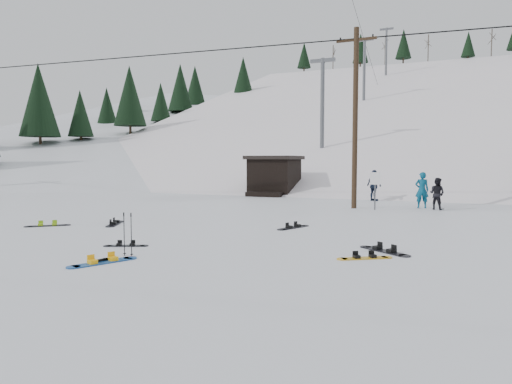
% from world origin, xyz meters
% --- Properties ---
extents(ground, '(200.00, 200.00, 0.00)m').
position_xyz_m(ground, '(0.00, 0.00, 0.00)').
color(ground, silver).
rests_on(ground, ground).
extents(ski_slope, '(60.00, 85.24, 65.97)m').
position_xyz_m(ski_slope, '(0.00, 55.00, -12.00)').
color(ski_slope, white).
rests_on(ski_slope, ground).
extents(ridge_left, '(47.54, 95.03, 58.38)m').
position_xyz_m(ridge_left, '(-36.00, 48.00, -11.00)').
color(ridge_left, silver).
rests_on(ridge_left, ground).
extents(treeline_left, '(20.00, 64.00, 10.00)m').
position_xyz_m(treeline_left, '(-34.00, 40.00, 0.00)').
color(treeline_left, black).
rests_on(treeline_left, ground).
extents(treeline_crest, '(50.00, 6.00, 10.00)m').
position_xyz_m(treeline_crest, '(0.00, 86.00, 0.00)').
color(treeline_crest, black).
rests_on(treeline_crest, ski_slope).
extents(utility_pole, '(2.00, 0.26, 9.00)m').
position_xyz_m(utility_pole, '(2.00, 14.00, 4.68)').
color(utility_pole, '#3A2819').
rests_on(utility_pole, ground).
extents(trail_sign, '(0.50, 0.09, 1.85)m').
position_xyz_m(trail_sign, '(3.10, 13.58, 1.27)').
color(trail_sign, '#595B60').
rests_on(trail_sign, ground).
extents(lift_hut, '(3.40, 4.10, 2.75)m').
position_xyz_m(lift_hut, '(-5.00, 20.94, 1.36)').
color(lift_hut, black).
rests_on(lift_hut, ground).
extents(lift_tower_near, '(2.20, 0.36, 8.00)m').
position_xyz_m(lift_tower_near, '(-4.00, 30.00, 7.86)').
color(lift_tower_near, '#595B60').
rests_on(lift_tower_near, ski_slope).
extents(lift_tower_mid, '(2.20, 0.36, 8.00)m').
position_xyz_m(lift_tower_mid, '(-4.00, 50.00, 14.36)').
color(lift_tower_mid, '#595B60').
rests_on(lift_tower_mid, ski_slope).
extents(lift_tower_far, '(2.20, 0.36, 8.00)m').
position_xyz_m(lift_tower_far, '(-4.00, 70.00, 20.86)').
color(lift_tower_far, '#595B60').
rests_on(lift_tower_far, ski_slope).
extents(hero_snowboard, '(0.89, 1.60, 0.12)m').
position_xyz_m(hero_snowboard, '(-1.02, -0.78, 0.03)').
color(hero_snowboard, '#184E9D').
rests_on(hero_snowboard, ground).
extents(hero_skis, '(0.60, 1.46, 0.08)m').
position_xyz_m(hero_skis, '(-1.09, -0.64, 0.02)').
color(hero_skis, '#B33812').
rests_on(hero_skis, ground).
extents(ski_poles, '(0.31, 0.08, 1.11)m').
position_xyz_m(ski_poles, '(-0.99, 0.10, 0.57)').
color(ski_poles, black).
rests_on(ski_poles, ground).
extents(board_scatter_a, '(1.18, 0.67, 0.09)m').
position_xyz_m(board_scatter_a, '(-1.92, 1.15, 0.02)').
color(board_scatter_a, black).
rests_on(board_scatter_a, ground).
extents(board_scatter_b, '(0.95, 1.58, 0.12)m').
position_xyz_m(board_scatter_b, '(-5.22, 4.56, 0.03)').
color(board_scatter_b, black).
rests_on(board_scatter_b, ground).
extents(board_scatter_c, '(1.27, 1.17, 0.11)m').
position_xyz_m(board_scatter_c, '(-7.18, 3.18, 0.03)').
color(board_scatter_c, black).
rests_on(board_scatter_c, ground).
extents(board_scatter_d, '(1.43, 1.14, 0.12)m').
position_xyz_m(board_scatter_d, '(4.93, 3.24, 0.03)').
color(board_scatter_d, black).
rests_on(board_scatter_d, ground).
extents(board_scatter_e, '(1.25, 0.91, 0.10)m').
position_xyz_m(board_scatter_e, '(4.60, 2.16, 0.03)').
color(board_scatter_e, yellow).
rests_on(board_scatter_e, ground).
extents(board_scatter_f, '(0.77, 1.54, 0.11)m').
position_xyz_m(board_scatter_f, '(1.34, 6.34, 0.03)').
color(board_scatter_f, black).
rests_on(board_scatter_f, ground).
extents(skier_teal, '(0.74, 0.56, 1.84)m').
position_xyz_m(skier_teal, '(5.16, 15.45, 0.92)').
color(skier_teal, navy).
rests_on(skier_teal, ground).
extents(skier_dark, '(0.95, 0.87, 1.58)m').
position_xyz_m(skier_dark, '(5.89, 14.97, 0.79)').
color(skier_dark, black).
rests_on(skier_dark, ground).
extents(skier_navy, '(1.14, 1.03, 1.86)m').
position_xyz_m(skier_navy, '(2.28, 18.64, 0.93)').
color(skier_navy, '#162138').
rests_on(skier_navy, ground).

